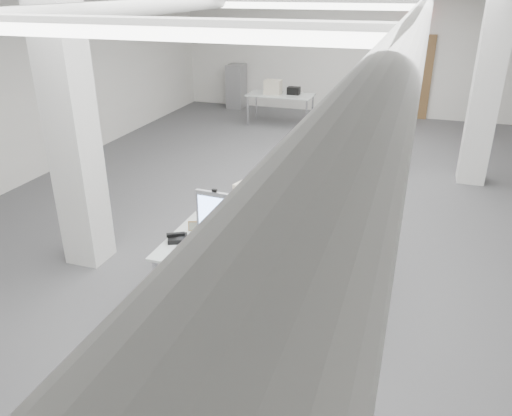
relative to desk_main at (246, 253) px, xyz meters
The scene contains 23 objects.
room_shell 2.80m from the desk_main, 89.21° to the left, with size 10.04×14.04×3.24m.
desk_main is the anchor object (origin of this frame).
desk_second 0.90m from the desk_main, 90.00° to the left, with size 1.80×0.90×0.03m, color silver.
bg_desk_a 5.50m from the desk_main, 87.92° to the left, with size 1.60×0.80×0.03m, color silver.
bg_desk_b 7.91m from the desk_main, 103.16° to the left, with size 1.60×0.80×0.03m, color silver.
filing_cabinet 9.80m from the desk_main, 110.93° to the left, with size 0.45×0.55×1.20m, color gray.
office_chair 1.69m from the desk_main, 71.36° to the left, with size 0.46×0.46×0.94m, color black, non-canonical shape.
seated_person 1.63m from the desk_main, 70.79° to the left, with size 0.54×0.67×1.01m, color black, non-canonical shape.
monitor 0.52m from the desk_main, 155.57° to the left, with size 0.43×0.04×0.53m, color #A5A5A9.
pennant 0.39m from the desk_main, 133.43° to the left, with size 0.52×0.01×0.22m, color maroon.
keyboard 0.45m from the desk_main, 143.51° to the right, with size 0.46×0.15×0.02m, color black.
laptop 0.36m from the desk_main, 79.28° to the right, with size 0.29×0.18×0.02m, color #A2A2A7.
mouse 0.52m from the desk_main, 36.44° to the right, with size 0.09×0.06×0.04m, color silver.
bankers_lamp 0.41m from the desk_main, 91.76° to the left, with size 0.29×0.11×0.32m, color #DD9345, non-canonical shape.
desk_phone 0.77m from the desk_main, behind, with size 0.20×0.18×0.05m, color black.
picture_frame_left 0.75m from the desk_main, 158.62° to the left, with size 0.14×0.01×0.11m, color #9D7343.
picture_frame_right 0.85m from the desk_main, 18.00° to the left, with size 0.15×0.01×0.12m, color #B97F4F.
desk_clock 0.59m from the desk_main, 32.70° to the left, with size 0.10×0.10×0.03m, color #B0B0B5.
paper_stack_a 0.59m from the desk_main, 25.06° to the right, with size 0.23×0.33×0.01m, color white.
paper_stack_b 0.72m from the desk_main, ahead, with size 0.17×0.24×0.01m, color #DCBC83.
paper_stack_c 0.75m from the desk_main, ahead, with size 0.18×0.12×0.01m, color silver.
beige_monitor 1.03m from the desk_main, 104.12° to the left, with size 0.37×0.35×0.35m, color beige.
architect_lamp 1.19m from the desk_main, 38.39° to the left, with size 0.26×0.76×0.97m, color #B0B0B4, non-canonical shape.
Camera 1 is at (1.48, -6.67, 3.23)m, focal length 35.00 mm.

